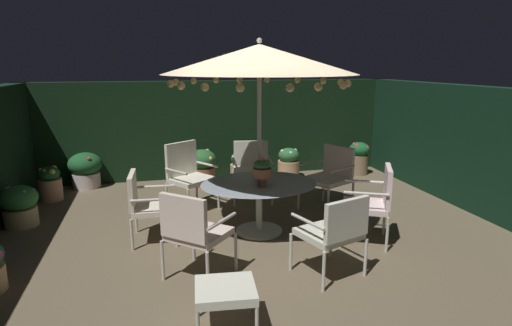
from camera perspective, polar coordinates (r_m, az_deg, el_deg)
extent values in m
cube|color=brown|center=(5.67, 0.48, -10.36)|extent=(7.47, 7.16, 0.02)
cube|color=black|center=(8.66, -5.22, 4.64)|extent=(7.47, 0.30, 1.94)
cube|color=black|center=(7.13, 29.64, 1.07)|extent=(0.30, 7.16, 1.94)
cylinder|color=silver|center=(5.89, 0.42, -9.15)|extent=(0.64, 0.64, 0.03)
cylinder|color=silver|center=(5.78, 0.42, -6.18)|extent=(0.09, 0.09, 0.68)
ellipsoid|color=#9AA8B2|center=(5.67, 0.43, -2.80)|extent=(1.58, 1.32, 0.03)
cylinder|color=beige|center=(5.56, 0.44, 1.55)|extent=(0.06, 0.06, 2.27)
cone|color=beige|center=(5.45, 0.46, 13.89)|extent=(2.49, 2.49, 0.37)
sphere|color=beige|center=(5.45, 0.47, 16.26)|extent=(0.07, 0.07, 0.07)
sphere|color=#F9DB8C|center=(5.80, 11.40, 10.69)|extent=(0.09, 0.09, 0.09)
sphere|color=#F9DB8C|center=(6.15, 9.14, 10.92)|extent=(0.09, 0.09, 0.09)
sphere|color=#F9DB8C|center=(6.43, 5.63, 11.12)|extent=(0.09, 0.09, 0.09)
sphere|color=#F9DB8C|center=(6.55, 1.51, 11.22)|extent=(0.09, 0.09, 0.09)
sphere|color=#F9DB8C|center=(6.52, -2.27, 11.20)|extent=(0.09, 0.09, 0.09)
sphere|color=#F9DB8C|center=(6.39, -5.42, 11.11)|extent=(0.09, 0.09, 0.09)
sphere|color=#F9DB8C|center=(6.12, -8.46, 10.93)|extent=(0.09, 0.09, 0.09)
sphere|color=#F9DB8C|center=(5.71, -10.83, 10.68)|extent=(0.09, 0.09, 0.09)
sphere|color=#F9DB8C|center=(5.32, -11.49, 10.47)|extent=(0.09, 0.09, 0.09)
sphere|color=#F9DB8C|center=(4.85, -10.11, 10.27)|extent=(0.09, 0.09, 0.09)
sphere|color=#F9DB8C|center=(4.54, -6.94, 10.17)|extent=(0.09, 0.09, 0.09)
sphere|color=#F9DB8C|center=(4.36, -2.15, 10.14)|extent=(0.09, 0.09, 0.09)
sphere|color=#F9DB8C|center=(4.40, 4.64, 10.13)|extent=(0.09, 0.09, 0.09)
sphere|color=#F9DB8C|center=(4.58, 8.46, 10.16)|extent=(0.09, 0.09, 0.09)
sphere|color=#F9DB8C|center=(4.99, 11.75, 10.28)|extent=(0.09, 0.09, 0.09)
sphere|color=#F9DB8C|center=(5.43, 12.36, 10.48)|extent=(0.09, 0.09, 0.09)
cylinder|color=#A76244|center=(5.48, 0.82, -2.54)|extent=(0.11, 0.11, 0.13)
cylinder|color=#AB6A47|center=(5.44, 0.82, -1.30)|extent=(0.25, 0.25, 0.12)
ellipsoid|color=#336B39|center=(5.42, 0.83, -0.20)|extent=(0.22, 0.22, 0.13)
sphere|color=orange|center=(5.41, 0.83, 0.30)|extent=(0.08, 0.08, 0.08)
cylinder|color=beige|center=(6.36, 9.72, -5.57)|extent=(0.04, 0.04, 0.46)
cylinder|color=beige|center=(6.73, 5.80, -4.36)|extent=(0.04, 0.04, 0.46)
cylinder|color=beige|center=(6.81, 12.97, -4.45)|extent=(0.04, 0.04, 0.46)
cylinder|color=beige|center=(7.16, 9.13, -3.38)|extent=(0.04, 0.04, 0.46)
cube|color=silver|center=(6.68, 9.49, -2.25)|extent=(0.78, 0.78, 0.07)
cube|color=silver|center=(6.83, 11.13, 0.35)|extent=(0.31, 0.54, 0.47)
cylinder|color=beige|center=(6.44, 11.60, -0.82)|extent=(0.53, 0.29, 0.04)
cylinder|color=beige|center=(6.82, 7.64, 0.11)|extent=(0.53, 0.29, 0.04)
cylinder|color=beige|center=(6.87, 2.22, -3.94)|extent=(0.04, 0.04, 0.46)
cylinder|color=beige|center=(6.83, -2.96, -4.05)|extent=(0.04, 0.04, 0.46)
cylinder|color=beige|center=(7.44, 1.68, -2.57)|extent=(0.04, 0.04, 0.46)
cylinder|color=beige|center=(7.40, -3.09, -2.67)|extent=(0.04, 0.04, 0.46)
cube|color=silver|center=(7.06, -0.54, -1.22)|extent=(0.69, 0.68, 0.07)
cube|color=silver|center=(7.28, -0.70, 1.30)|extent=(0.59, 0.16, 0.44)
cylinder|color=beige|center=(7.04, 1.97, 0.49)|extent=(0.13, 0.57, 0.04)
cylinder|color=beige|center=(6.99, -3.08, 0.40)|extent=(0.13, 0.57, 0.04)
cylinder|color=silver|center=(6.76, -5.10, -4.30)|extent=(0.04, 0.04, 0.45)
cylinder|color=silver|center=(6.38, -9.12, -5.53)|extent=(0.04, 0.04, 0.45)
cylinder|color=silver|center=(7.14, -8.05, -3.42)|extent=(0.04, 0.04, 0.45)
cylinder|color=silver|center=(6.78, -12.00, -4.51)|extent=(0.04, 0.04, 0.45)
cube|color=silver|center=(6.68, -8.63, -2.29)|extent=(0.79, 0.77, 0.07)
cube|color=silver|center=(6.80, -10.10, 0.57)|extent=(0.52, 0.38, 0.54)
cylinder|color=silver|center=(6.83, -6.71, -0.16)|extent=(0.32, 0.44, 0.04)
cylinder|color=silver|center=(6.45, -10.78, -1.13)|extent=(0.32, 0.44, 0.04)
cylinder|color=beige|center=(6.00, -10.75, -7.04)|extent=(0.04, 0.04, 0.40)
cylinder|color=beige|center=(5.46, -10.73, -9.16)|extent=(0.04, 0.04, 0.40)
cylinder|color=beige|center=(6.04, -15.94, -7.23)|extent=(0.04, 0.04, 0.40)
cylinder|color=beige|center=(5.49, -16.47, -9.35)|extent=(0.04, 0.04, 0.40)
cube|color=silver|center=(5.66, -13.60, -5.92)|extent=(0.57, 0.60, 0.07)
cube|color=silver|center=(5.60, -16.40, -3.55)|extent=(0.09, 0.56, 0.44)
cylinder|color=beige|center=(5.88, -13.58, -3.11)|extent=(0.52, 0.07, 0.04)
cylinder|color=beige|center=(5.32, -13.87, -4.87)|extent=(0.52, 0.07, 0.04)
cylinder|color=silver|center=(5.08, -8.47, -10.51)|extent=(0.04, 0.04, 0.45)
cylinder|color=silver|center=(4.79, -2.75, -11.93)|extent=(0.04, 0.04, 0.45)
cylinder|color=silver|center=(4.70, -12.55, -12.79)|extent=(0.04, 0.04, 0.45)
cylinder|color=silver|center=(4.37, -6.56, -14.60)|extent=(0.04, 0.04, 0.45)
cube|color=beige|center=(4.62, -7.69, -9.48)|extent=(0.78, 0.78, 0.07)
cube|color=beige|center=(4.33, -9.85, -7.38)|extent=(0.45, 0.42, 0.46)
cylinder|color=silver|center=(4.71, -10.65, -6.56)|extent=(0.38, 0.42, 0.04)
cylinder|color=silver|center=(4.39, -4.67, -7.87)|extent=(0.38, 0.42, 0.04)
cylinder|color=silver|center=(4.82, 4.73, -11.91)|extent=(0.04, 0.04, 0.43)
cylinder|color=silver|center=(5.18, 10.11, -10.24)|extent=(0.04, 0.04, 0.43)
cylinder|color=silver|center=(4.44, 9.16, -14.37)|extent=(0.04, 0.04, 0.43)
cylinder|color=silver|center=(4.82, 14.63, -12.30)|extent=(0.04, 0.04, 0.43)
cube|color=silver|center=(4.70, 9.80, -9.37)|extent=(0.73, 0.70, 0.07)
cube|color=silver|center=(4.44, 12.22, -7.49)|extent=(0.56, 0.24, 0.42)
cylinder|color=silver|center=(4.44, 7.00, -7.88)|extent=(0.20, 0.51, 0.04)
cylinder|color=silver|center=(4.83, 12.55, -6.36)|extent=(0.20, 0.51, 0.04)
cylinder|color=beige|center=(5.44, 11.42, -9.02)|extent=(0.04, 0.04, 0.45)
cylinder|color=beige|center=(5.95, 11.60, -7.02)|extent=(0.04, 0.04, 0.45)
cylinder|color=beige|center=(5.46, 17.35, -9.30)|extent=(0.04, 0.04, 0.45)
cylinder|color=beige|center=(5.97, 16.99, -7.28)|extent=(0.04, 0.04, 0.45)
cube|color=silver|center=(5.61, 14.49, -5.64)|extent=(0.73, 0.73, 0.07)
cube|color=silver|center=(5.54, 17.42, -3.01)|extent=(0.30, 0.50, 0.49)
cylinder|color=beige|center=(5.27, 14.70, -4.04)|extent=(0.49, 0.28, 0.04)
cylinder|color=beige|center=(5.80, 14.59, -2.44)|extent=(0.49, 0.28, 0.04)
cylinder|color=beige|center=(4.06, -7.94, -17.95)|extent=(0.03, 0.03, 0.34)
cylinder|color=beige|center=(4.09, -0.82, -17.61)|extent=(0.03, 0.03, 0.34)
cylinder|color=beige|center=(3.72, 0.13, -21.06)|extent=(0.03, 0.03, 0.34)
cube|color=silver|center=(3.77, -4.18, -16.83)|extent=(0.56, 0.52, 0.08)
cylinder|color=tan|center=(8.59, 4.43, -0.82)|extent=(0.44, 0.44, 0.34)
ellipsoid|color=#2D6A37|center=(8.53, 4.46, 1.06)|extent=(0.42, 0.42, 0.30)
sphere|color=silver|center=(8.55, 5.34, 1.68)|extent=(0.08, 0.08, 0.08)
sphere|color=beige|center=(8.65, 4.29, 1.47)|extent=(0.07, 0.07, 0.07)
sphere|color=silver|center=(8.45, 3.57, 1.62)|extent=(0.07, 0.07, 0.07)
sphere|color=silver|center=(8.39, 4.68, 1.27)|extent=(0.11, 0.11, 0.11)
cylinder|color=#856E50|center=(9.08, 13.73, -0.19)|extent=(0.38, 0.38, 0.41)
ellipsoid|color=#1B5A2D|center=(9.01, 13.84, 1.80)|extent=(0.43, 0.43, 0.30)
sphere|color=red|center=(9.10, 14.81, 2.11)|extent=(0.06, 0.06, 0.06)
sphere|color=#CD2D43|center=(9.15, 13.54, 2.43)|extent=(0.11, 0.11, 0.11)
sphere|color=#CB3C36|center=(9.00, 13.19, 2.44)|extent=(0.09, 0.09, 0.09)
sphere|color=#D92F40|center=(8.89, 13.49, 2.24)|extent=(0.10, 0.10, 0.10)
sphere|color=#CD2343|center=(8.93, 14.77, 1.97)|extent=(0.09, 0.09, 0.09)
cylinder|color=tan|center=(6.92, -29.23, -6.37)|extent=(0.45, 0.45, 0.27)
ellipsoid|color=#2D7239|center=(6.84, -29.49, -4.16)|extent=(0.51, 0.51, 0.36)
sphere|color=#F8D957|center=(6.80, -27.97, -3.37)|extent=(0.07, 0.07, 0.07)
sphere|color=#E5C450|center=(6.92, -28.92, -3.04)|extent=(0.09, 0.09, 0.09)
sphere|color=#F0C84F|center=(7.02, -30.02, -3.70)|extent=(0.09, 0.09, 0.09)
sphere|color=#E1C959|center=(6.88, -30.54, -3.21)|extent=(0.10, 0.10, 0.10)
sphere|color=#F9C55B|center=(6.68, -30.45, -4.30)|extent=(0.11, 0.11, 0.11)
sphere|color=#DDC949|center=(6.68, -28.92, -3.63)|extent=(0.09, 0.09, 0.09)
cylinder|color=#A05D42|center=(8.10, -7.28, -1.76)|extent=(0.48, 0.48, 0.35)
ellipsoid|color=#2C6230|center=(8.02, -7.35, 0.47)|extent=(0.55, 0.55, 0.38)
sphere|color=#EDC857|center=(8.06, -6.01, 1.13)|extent=(0.07, 0.07, 0.07)
sphere|color=#DFC846|center=(8.19, -6.62, 1.63)|extent=(0.08, 0.08, 0.08)
sphere|color=#F6C848|center=(8.14, -8.53, 0.79)|extent=(0.07, 0.07, 0.07)
sphere|color=#ECC84A|center=(7.98, -8.24, 0.88)|extent=(0.09, 0.09, 0.09)
sphere|color=yellow|center=(7.91, -7.95, 0.41)|extent=(0.11, 0.11, 0.11)
sphere|color=#F9C84D|center=(7.84, -6.26, 0.57)|extent=(0.09, 0.09, 0.09)
cylinder|color=beige|center=(8.51, -21.98, -2.14)|extent=(0.50, 0.50, 0.28)
ellipsoid|color=#1D5228|center=(8.43, -22.16, -0.12)|extent=(0.61, 0.61, 0.42)
sphere|color=#DD3936|center=(8.42, -21.15, 0.02)|extent=(0.08, 0.08, 0.08)
sphere|color=red|center=(8.58, -21.78, 1.05)|extent=(0.08, 0.08, 0.08)
sphere|color=red|center=(8.60, -22.42, 0.26)|extent=(0.07, 0.07, 0.07)
sphere|color=red|center=(8.45, -23.53, -0.06)|extent=(0.07, 0.07, 0.07)
sphere|color=red|center=(8.24, -22.69, 0.15)|extent=(0.07, 0.07, 0.07)
sphere|color=red|center=(8.18, -21.71, 0.56)|extent=(0.06, 0.06, 0.06)
cylinder|color=tan|center=(7.94, -26.05, -3.26)|extent=(0.37, 0.37, 0.37)
ellipsoid|color=#1B5529|center=(7.87, -26.26, -1.31)|extent=(0.34, 0.34, 0.24)
sphere|color=#DED455|center=(7.83, -25.72, -1.11)|extent=(0.08, 0.08, 0.08)
sphere|color=#EBDB50|center=(7.94, -25.70, -0.67)|extent=(0.10, 0.10, 0.10)
sphere|color=#F6CD53|center=(7.99, -26.40, -0.81)|extent=(0.08, 0.08, 0.08)
sphere|color=yellow|center=(7.85, -27.18, -0.82)|extent=(0.06, 0.06, 0.06)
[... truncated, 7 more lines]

